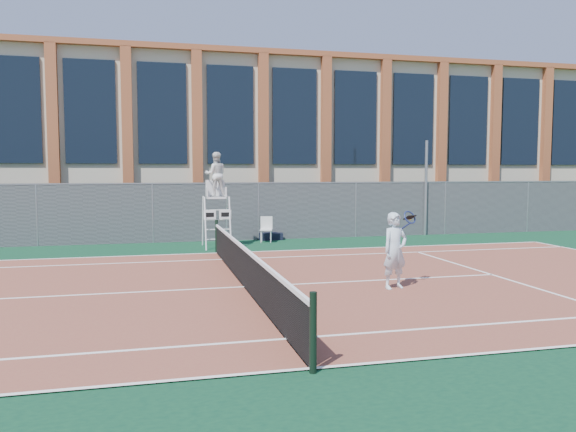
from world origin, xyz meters
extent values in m
plane|color=#233814|center=(0.00, 0.00, 0.00)|extent=(120.00, 120.00, 0.00)
cube|color=#0B3221|center=(0.00, 1.00, 0.01)|extent=(36.00, 20.00, 0.01)
cube|color=brown|center=(0.00, 0.00, 0.02)|extent=(23.77, 10.97, 0.02)
cylinder|color=black|center=(0.00, -5.60, 0.55)|extent=(0.10, 0.10, 1.10)
cylinder|color=black|center=(0.00, 5.60, 0.55)|extent=(0.10, 0.10, 1.10)
cube|color=black|center=(0.00, 0.00, 0.46)|extent=(0.03, 11.00, 0.86)
cube|color=white|center=(0.00, 0.00, 0.92)|extent=(0.06, 11.20, 0.07)
cube|color=black|center=(0.00, 10.00, 1.10)|extent=(40.00, 1.40, 2.20)
cube|color=beige|center=(0.00, 18.00, 4.00)|extent=(44.00, 10.00, 8.00)
cube|color=#9D4F2D|center=(0.00, 18.00, 8.10)|extent=(45.00, 10.60, 0.25)
cylinder|color=#9EA0A5|center=(9.04, 8.70, 1.97)|extent=(0.12, 0.12, 3.93)
cylinder|color=white|center=(-0.27, 6.53, 0.88)|extent=(0.05, 0.51, 1.84)
cylinder|color=white|center=(0.58, 6.53, 0.88)|extent=(0.05, 0.51, 1.84)
cylinder|color=white|center=(-0.27, 7.47, 0.88)|extent=(0.05, 0.51, 1.84)
cylinder|color=white|center=(0.58, 7.47, 0.88)|extent=(0.05, 0.51, 1.84)
cube|color=white|center=(0.15, 7.00, 1.75)|extent=(0.66, 0.56, 0.06)
cube|color=white|center=(0.15, 7.26, 2.08)|extent=(0.66, 0.05, 0.56)
cube|color=white|center=(-0.11, 6.62, 1.19)|extent=(0.41, 0.03, 0.32)
cube|color=white|center=(0.42, 6.62, 1.19)|extent=(0.41, 0.03, 0.32)
imported|color=white|center=(0.15, 7.05, 2.56)|extent=(0.76, 0.59, 1.55)
cube|color=silver|center=(2.11, 7.93, 0.48)|extent=(0.55, 0.55, 0.04)
cube|color=silver|center=(2.17, 8.12, 0.73)|extent=(0.44, 0.16, 0.48)
cylinder|color=silver|center=(1.89, 7.80, 0.23)|extent=(0.03, 0.03, 0.45)
cylinder|color=silver|center=(2.24, 7.70, 0.23)|extent=(0.03, 0.03, 0.45)
cylinder|color=silver|center=(1.99, 8.15, 0.23)|extent=(0.03, 0.03, 0.45)
cylinder|color=silver|center=(2.34, 8.05, 0.23)|extent=(0.03, 0.03, 0.45)
cube|color=black|center=(2.33, 8.60, 0.15)|extent=(0.73, 0.53, 0.29)
cube|color=black|center=(2.58, 8.60, 0.14)|extent=(0.71, 0.41, 0.27)
imported|color=silver|center=(3.27, -0.97, 0.89)|extent=(0.71, 0.55, 1.72)
torus|color=navy|center=(3.73, -0.74, 1.62)|extent=(0.38, 0.30, 0.30)
sphere|color=#CCE533|center=(3.83, -0.56, 1.57)|extent=(0.07, 0.07, 0.07)
camera|label=1|loc=(-2.04, -12.55, 2.68)|focal=35.00mm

